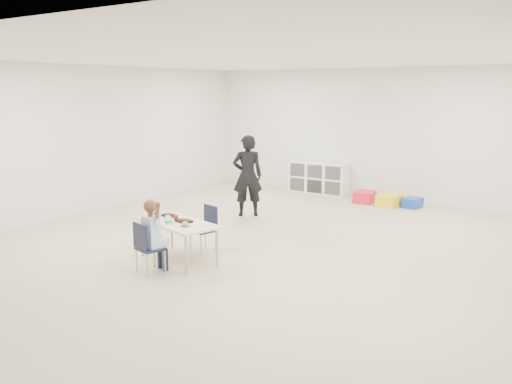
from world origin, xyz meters
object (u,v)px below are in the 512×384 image
Objects in this scene: cubby_shelf at (319,178)px; adult at (247,176)px; child at (150,233)px; table at (178,241)px; chair_near at (150,247)px.

adult reaches higher than cubby_shelf.
child is 6.17m from cubby_shelf.
child is 0.70× the size of adult.
adult reaches higher than child.
table is 5.63m from cubby_shelf.
cubby_shelf reaches higher than table.
adult is (-0.04, -2.78, 0.41)m from cubby_shelf.
child is 0.76× the size of cubby_shelf.
table is 0.88× the size of adult.
cubby_shelf is at bearing 112.27° from table.
cubby_shelf is at bearing 111.71° from chair_near.
chair_near is (0.01, -0.55, 0.05)m from table.
table is 1.26× the size of child.
child reaches higher than chair_near.
cubby_shelf is (-0.75, 5.58, 0.07)m from table.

